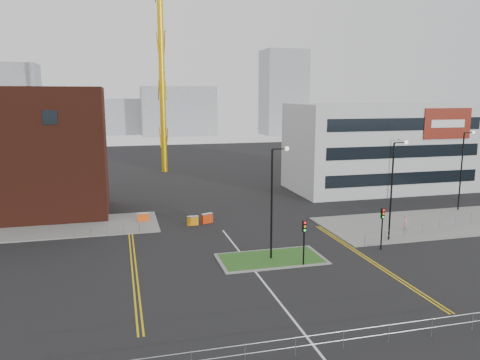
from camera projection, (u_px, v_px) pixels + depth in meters
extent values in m
plane|color=black|center=(281.00, 304.00, 29.85)|extent=(200.00, 200.00, 0.00)
cube|color=slate|center=(13.00, 231.00, 45.84)|extent=(28.00, 8.00, 0.12)
cube|color=slate|center=(435.00, 223.00, 48.63)|extent=(24.00, 10.00, 0.12)
cube|color=slate|center=(271.00, 259.00, 37.96)|extent=(8.60, 4.60, 0.08)
cube|color=#27541C|center=(271.00, 259.00, 37.96)|extent=(8.00, 4.00, 0.12)
cube|color=#491D12|center=(19.00, 153.00, 50.31)|extent=(18.00, 10.00, 14.00)
cube|color=black|center=(50.00, 117.00, 45.81)|extent=(1.40, 0.10, 1.40)
cube|color=silver|center=(380.00, 147.00, 65.70)|extent=(25.00, 12.00, 12.00)
cube|color=black|center=(403.00, 179.00, 60.59)|extent=(22.00, 0.10, 1.60)
cube|color=black|center=(405.00, 152.00, 59.97)|extent=(22.00, 0.10, 1.60)
cube|color=black|center=(407.00, 124.00, 59.34)|extent=(22.00, 0.10, 1.60)
cube|color=maroon|center=(448.00, 124.00, 60.77)|extent=(7.00, 0.15, 4.00)
cube|color=white|center=(448.00, 124.00, 60.68)|extent=(5.00, 0.05, 1.00)
cylinder|color=#E1AA0D|center=(162.00, 63.00, 78.44)|extent=(1.00, 1.00, 36.85)
cylinder|color=black|center=(272.00, 205.00, 37.16)|extent=(0.16, 0.16, 9.00)
cylinder|color=black|center=(280.00, 149.00, 36.51)|extent=(1.20, 0.10, 0.10)
sphere|color=silver|center=(287.00, 149.00, 36.66)|extent=(0.36, 0.36, 0.36)
cylinder|color=black|center=(391.00, 193.00, 42.04)|extent=(0.16, 0.16, 9.00)
cylinder|color=black|center=(400.00, 143.00, 41.39)|extent=(1.20, 0.10, 0.10)
sphere|color=silver|center=(406.00, 142.00, 41.54)|extent=(0.36, 0.36, 0.36)
cylinder|color=black|center=(461.00, 172.00, 53.13)|extent=(0.16, 0.16, 9.00)
cylinder|color=black|center=(469.00, 133.00, 52.48)|extent=(1.20, 0.10, 0.10)
sphere|color=silver|center=(473.00, 133.00, 52.62)|extent=(0.36, 0.36, 0.36)
cylinder|color=black|center=(304.00, 247.00, 36.29)|extent=(0.12, 0.12, 3.00)
cube|color=black|center=(304.00, 226.00, 35.99)|extent=(0.28, 0.22, 0.90)
sphere|color=red|center=(305.00, 223.00, 35.81)|extent=(0.18, 0.18, 0.18)
sphere|color=orange|center=(305.00, 227.00, 35.86)|extent=(0.18, 0.18, 0.18)
sphere|color=#0CCC33|center=(305.00, 230.00, 35.92)|extent=(0.18, 0.18, 0.18)
cylinder|color=black|center=(382.00, 233.00, 40.18)|extent=(0.12, 0.12, 3.00)
cube|color=black|center=(383.00, 213.00, 39.87)|extent=(0.28, 0.22, 0.90)
sphere|color=red|center=(384.00, 210.00, 39.70)|extent=(0.18, 0.18, 0.18)
sphere|color=orange|center=(384.00, 214.00, 39.75)|extent=(0.18, 0.18, 0.18)
sphere|color=#0CCC33|center=(383.00, 217.00, 39.80)|extent=(0.18, 0.18, 0.18)
cylinder|color=gray|center=(320.00, 334.00, 23.95)|extent=(24.00, 0.04, 0.04)
cylinder|color=gray|center=(320.00, 343.00, 24.04)|extent=(24.00, 0.04, 0.04)
cylinder|color=gray|center=(107.00, 225.00, 44.08)|extent=(6.00, 0.04, 0.04)
cylinder|color=gray|center=(107.00, 230.00, 44.17)|extent=(6.00, 0.04, 0.04)
cylinder|color=gray|center=(74.00, 233.00, 43.43)|extent=(0.05, 0.05, 1.10)
cylinder|color=gray|center=(139.00, 228.00, 44.91)|extent=(0.05, 0.05, 1.10)
cylinder|color=gray|center=(440.00, 221.00, 45.70)|extent=(19.01, 5.04, 0.04)
cylinder|color=gray|center=(439.00, 226.00, 45.79)|extent=(19.01, 5.04, 0.04)
cylinder|color=gray|center=(365.00, 241.00, 41.05)|extent=(0.05, 0.05, 1.10)
cube|color=silver|center=(271.00, 291.00, 31.76)|extent=(0.15, 30.00, 0.01)
cube|color=gold|center=(132.00, 263.00, 37.14)|extent=(0.12, 24.00, 0.01)
cube|color=gold|center=(135.00, 263.00, 37.22)|extent=(0.12, 24.00, 0.01)
cube|color=gold|center=(367.00, 259.00, 37.92)|extent=(0.12, 20.00, 0.01)
cube|color=gold|center=(370.00, 259.00, 38.00)|extent=(0.12, 20.00, 0.01)
cube|color=gray|center=(6.00, 103.00, 132.24)|extent=(18.00, 12.00, 22.00)
cube|color=gray|center=(178.00, 111.00, 154.69)|extent=(24.00, 12.00, 16.00)
cube|color=gray|center=(283.00, 93.00, 157.54)|extent=(14.00, 12.00, 28.00)
cube|color=gray|center=(122.00, 116.00, 160.11)|extent=(30.00, 12.00, 12.00)
imported|color=#C17D87|center=(406.00, 223.00, 45.78)|extent=(0.66, 0.52, 1.60)
cube|color=#F44F0D|center=(143.00, 217.00, 49.09)|extent=(1.17, 0.41, 0.97)
cube|color=silver|center=(143.00, 213.00, 49.01)|extent=(1.17, 0.41, 0.12)
cube|color=orange|center=(193.00, 221.00, 47.87)|extent=(1.15, 0.40, 0.95)
cube|color=silver|center=(193.00, 217.00, 47.80)|extent=(1.15, 0.40, 0.11)
cube|color=red|center=(207.00, 218.00, 48.68)|extent=(1.28, 0.84, 1.01)
cube|color=silver|center=(207.00, 214.00, 48.60)|extent=(1.28, 0.84, 0.12)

